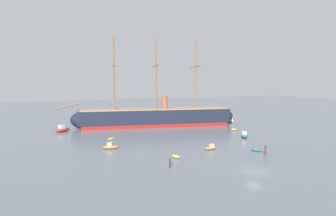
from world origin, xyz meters
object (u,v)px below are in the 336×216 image
dinghy_foreground_right (256,150)px  dinghy_alongside_stern (234,129)px  mooring_piling_left_pair (170,163)px  motorboat_far_left (62,129)px  dinghy_foreground_left (176,156)px  motorboat_far_right (231,120)px  motorboat_near_centre (211,148)px  motorboat_distant_centre (140,121)px  motorboat_mid_right (244,135)px  motorboat_mid_left (110,147)px  mooring_piling_nearest (265,150)px  dinghy_alongside_bow (111,139)px  tall_ship (156,117)px

dinghy_foreground_right → dinghy_alongside_stern: (11.59, 23.59, 0.01)m
mooring_piling_left_pair → motorboat_far_left: bearing=108.4°
dinghy_foreground_left → motorboat_far_right: (39.60, 37.02, 0.42)m
motorboat_near_centre → motorboat_distant_centre: (-1.49, 45.82, 0.14)m
motorboat_far_right → motorboat_distant_centre: size_ratio=1.21×
motorboat_near_centre → motorboat_mid_right: motorboat_mid_right is taller
motorboat_mid_left → mooring_piling_nearest: mooring_piling_nearest is taller
dinghy_foreground_right → dinghy_alongside_bow: bearing=136.9°
dinghy_foreground_left → motorboat_mid_right: 27.93m
dinghy_foreground_left → mooring_piling_left_pair: mooring_piling_left_pair is taller
dinghy_foreground_left → mooring_piling_nearest: size_ratio=1.30×
motorboat_distant_centre → dinghy_foreground_right: bearing=-79.3°
motorboat_far_left → mooring_piling_left_pair: motorboat_far_left is taller
dinghy_alongside_bow → mooring_piling_left_pair: size_ratio=1.41×
motorboat_mid_left → dinghy_alongside_bow: (2.31, 9.90, -0.25)m
dinghy_foreground_left → motorboat_far_left: (-18.76, 39.93, 0.43)m
dinghy_foreground_left → dinghy_foreground_right: bearing=-6.4°
tall_ship → mooring_piling_left_pair: bearing=-108.0°
dinghy_foreground_right → motorboat_mid_right: (7.42, 13.33, 0.31)m
motorboat_mid_left → dinghy_alongside_bow: 10.17m
motorboat_mid_right → dinghy_foreground_right: bearing=-119.1°
dinghy_foreground_right → motorboat_far_right: 44.56m
motorboat_near_centre → motorboat_far_left: 46.75m
mooring_piling_nearest → motorboat_far_right: bearing=62.6°
motorboat_distant_centre → mooring_piling_nearest: mooring_piling_nearest is taller
dinghy_foreground_right → motorboat_far_right: motorboat_far_right is taller
motorboat_far_right → mooring_piling_nearest: motorboat_far_right is taller
dinghy_foreground_left → mooring_piling_nearest: 18.49m
motorboat_near_centre → motorboat_distant_centre: size_ratio=0.72×
motorboat_mid_left → mooring_piling_nearest: bearing=-32.5°
tall_ship → motorboat_mid_left: bearing=-128.7°
dinghy_alongside_stern → tall_ship: bearing=138.5°
tall_ship → mooring_piling_nearest: (7.08, -43.76, -2.16)m
dinghy_alongside_stern → dinghy_alongside_bow: bearing=178.8°
dinghy_foreground_left → motorboat_mid_left: bearing=129.3°
dinghy_alongside_stern → mooring_piling_left_pair: mooring_piling_left_pair is taller
tall_ship → dinghy_foreground_left: tall_ship is taller
dinghy_foreground_right → motorboat_near_centre: motorboat_near_centre is taller
motorboat_distant_centre → mooring_piling_left_pair: motorboat_distant_centre is taller
dinghy_foreground_left → motorboat_mid_right: motorboat_mid_right is taller
dinghy_foreground_right → mooring_piling_nearest: 3.40m
motorboat_mid_left → dinghy_alongside_stern: size_ratio=1.39×
dinghy_foreground_left → motorboat_near_centre: 10.48m
motorboat_far_left → mooring_piling_nearest: 58.11m
dinghy_foreground_right → mooring_piling_left_pair: (-21.76, -3.41, 0.52)m
motorboat_near_centre → mooring_piling_left_pair: 16.11m
tall_ship → dinghy_foreground_right: tall_ship is taller
motorboat_mid_right → motorboat_far_right: bearing=61.3°
tall_ship → motorboat_mid_right: 31.07m
dinghy_alongside_bow → mooring_piling_left_pair: bearing=-81.3°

